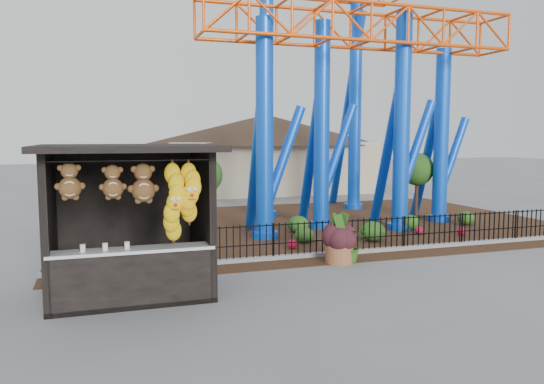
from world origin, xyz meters
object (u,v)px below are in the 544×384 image
object	(u,v)px
prize_booth	(131,223)
roller_coaster	(339,52)
terracotta_planter	(339,252)
potted_plant	(350,246)

from	to	relation	value
prize_booth	roller_coaster	xyz separation A→B (m)	(8.09, 7.31, 4.92)
terracotta_planter	potted_plant	world-z (taller)	potted_plant
roller_coaster	terracotta_planter	world-z (taller)	roller_coaster
roller_coaster	terracotta_planter	size ratio (longest dim) A/B	15.13
prize_booth	roller_coaster	world-z (taller)	roller_coaster
prize_booth	roller_coaster	distance (m)	11.96
terracotta_planter	roller_coaster	bearing A→B (deg)	65.27
terracotta_planter	potted_plant	bearing A→B (deg)	-9.66
roller_coaster	potted_plant	bearing A→B (deg)	-112.30
prize_booth	terracotta_planter	distance (m)	5.59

